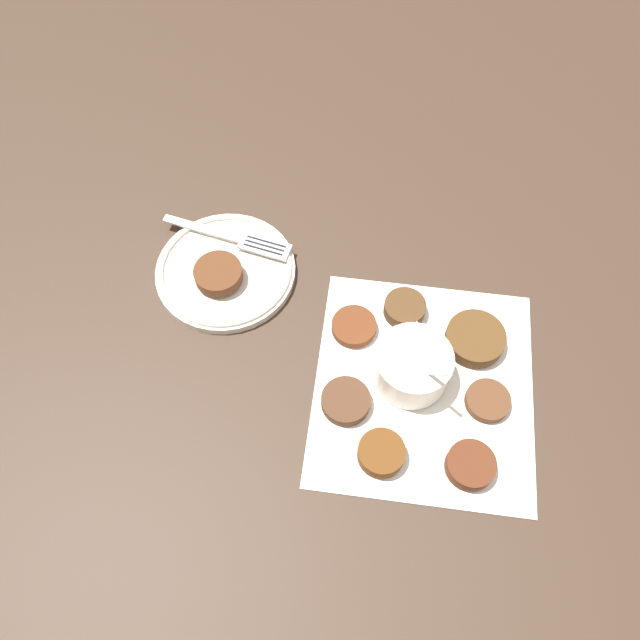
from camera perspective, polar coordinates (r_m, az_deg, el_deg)
name	(u,v)px	position (r m, az deg, el deg)	size (l,w,h in m)	color
ground_plane	(409,376)	(0.82, 8.15, -5.10)	(4.00, 4.00, 0.00)	#38281E
napkin	(424,386)	(0.81, 9.46, -5.95)	(0.30, 0.28, 0.00)	white
sauce_bowl	(413,368)	(0.79, 8.53, -4.34)	(0.11, 0.10, 0.10)	silver
fritter_0	(405,308)	(0.85, 7.74, 1.07)	(0.06, 0.06, 0.02)	#48301A
fritter_1	(470,465)	(0.77, 13.58, -12.77)	(0.06, 0.06, 0.02)	#502817
fritter_2	(346,401)	(0.78, 2.37, -7.42)	(0.06, 0.06, 0.02)	#482E1E
fritter_3	(475,339)	(0.84, 13.98, -1.67)	(0.08, 0.08, 0.02)	#4C3219
fritter_4	(488,401)	(0.81, 15.08, -7.13)	(0.06, 0.06, 0.01)	#52321E
fritter_5	(381,453)	(0.76, 5.61, -12.02)	(0.06, 0.06, 0.02)	#583215
fritter_6	(354,326)	(0.83, 3.12, -0.59)	(0.06, 0.06, 0.01)	#572C17
serving_plate	(226,270)	(0.89, -8.63, 4.53)	(0.20, 0.20, 0.02)	silver
fritter_on_plate	(218,274)	(0.86, -9.28, 4.20)	(0.07, 0.07, 0.02)	#512D19
fork	(240,239)	(0.90, -7.34, 7.32)	(0.06, 0.19, 0.00)	silver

